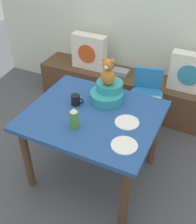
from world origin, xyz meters
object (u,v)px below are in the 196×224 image
object	(u,v)px
infant_seat_teal	(108,93)
coffee_mug	(76,100)
highchair	(146,96)
book_stack	(121,72)
ketchup_bottle	(74,118)
pillow_floral_left	(89,52)
teddy_bear	(108,72)
dinner_plate_far	(124,145)
dining_table	(93,124)
pillow_floral_right	(190,73)
dinner_plate_near	(127,122)

from	to	relation	value
infant_seat_teal	coffee_mug	bearing A→B (deg)	-138.70
highchair	infant_seat_teal	bearing A→B (deg)	-111.89
book_stack	coffee_mug	bearing A→B (deg)	-88.33
book_stack	ketchup_bottle	xyz separation A→B (m)	(0.18, -1.45, 0.34)
infant_seat_teal	book_stack	bearing A→B (deg)	104.50
ketchup_bottle	coffee_mug	xyz separation A→B (m)	(-0.14, 0.28, -0.04)
infant_seat_teal	ketchup_bottle	xyz separation A→B (m)	(-0.07, -0.47, 0.02)
infant_seat_teal	pillow_floral_left	bearing A→B (deg)	125.41
pillow_floral_left	ketchup_bottle	xyz separation A→B (m)	(0.61, -1.43, 0.15)
teddy_bear	coffee_mug	world-z (taller)	teddy_bear
teddy_bear	dinner_plate_far	distance (m)	0.68
coffee_mug	teddy_bear	bearing A→B (deg)	41.22
dining_table	dinner_plate_far	size ratio (longest dim) A/B	5.58
pillow_floral_right	ketchup_bottle	xyz separation A→B (m)	(-0.64, -1.43, 0.15)
pillow_floral_right	teddy_bear	xyz separation A→B (m)	(-0.57, -0.96, 0.34)
highchair	dinner_plate_far	size ratio (longest dim) A/B	3.95
coffee_mug	dinner_plate_near	world-z (taller)	coffee_mug
pillow_floral_left	teddy_bear	world-z (taller)	teddy_bear
pillow_floral_left	ketchup_bottle	world-z (taller)	ketchup_bottle
dinner_plate_far	highchair	bearing A→B (deg)	97.86
pillow_floral_left	teddy_bear	bearing A→B (deg)	-54.61
pillow_floral_left	dinner_plate_near	xyz separation A→B (m)	(0.96, -1.20, 0.07)
pillow_floral_left	book_stack	world-z (taller)	pillow_floral_left
pillow_floral_left	dinner_plate_far	size ratio (longest dim) A/B	2.20
dining_table	highchair	xyz separation A→B (m)	(0.24, 0.79, -0.11)
infant_seat_teal	teddy_bear	size ratio (longest dim) A/B	1.32
infant_seat_teal	teddy_bear	xyz separation A→B (m)	(0.00, -0.00, 0.21)
highchair	ketchup_bottle	distance (m)	1.10
pillow_floral_right	book_stack	size ratio (longest dim) A/B	2.20
infant_seat_teal	ketchup_bottle	distance (m)	0.48
dining_table	highchair	bearing A→B (deg)	73.06
dinner_plate_far	ketchup_bottle	bearing A→B (deg)	175.78
dining_table	coffee_mug	distance (m)	0.26
pillow_floral_left	highchair	bearing A→B (deg)	-24.85
pillow_floral_right	teddy_bear	distance (m)	1.16
pillow_floral_right	highchair	world-z (taller)	pillow_floral_right
coffee_mug	book_stack	bearing A→B (deg)	91.67
dinner_plate_far	dining_table	bearing A→B (deg)	146.64
pillow_floral_right	pillow_floral_left	bearing A→B (deg)	180.00
coffee_mug	dinner_plate_near	xyz separation A→B (m)	(0.50, -0.05, -0.04)
highchair	coffee_mug	bearing A→B (deg)	-120.75
book_stack	infant_seat_teal	size ratio (longest dim) A/B	0.61
pillow_floral_left	infant_seat_teal	xyz separation A→B (m)	(0.68, -0.96, 0.13)
highchair	ketchup_bottle	bearing A→B (deg)	-106.10
pillow_floral_right	dinner_plate_near	xyz separation A→B (m)	(-0.28, -1.20, 0.07)
pillow_floral_right	infant_seat_teal	xyz separation A→B (m)	(-0.57, -0.96, 0.13)
dinner_plate_far	infant_seat_teal	bearing A→B (deg)	125.72
pillow_floral_left	ketchup_bottle	distance (m)	1.56
pillow_floral_left	highchair	world-z (taller)	pillow_floral_left
dinner_plate_near	book_stack	bearing A→B (deg)	113.69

